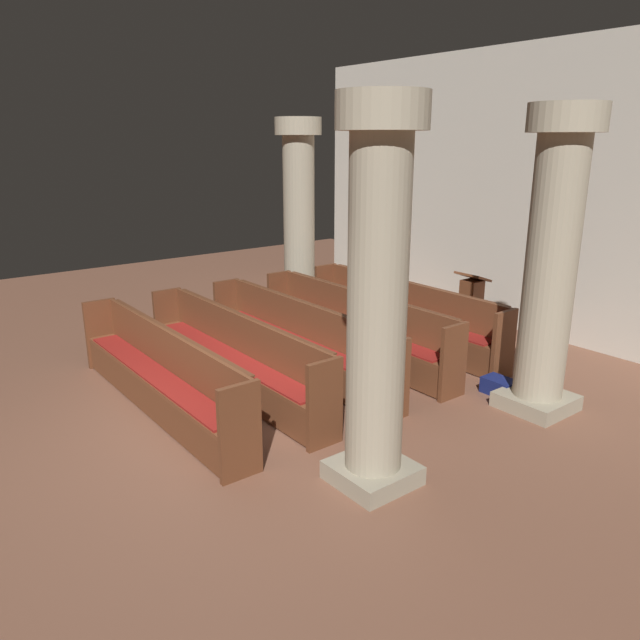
{
  "coord_description": "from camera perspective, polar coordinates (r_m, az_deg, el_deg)",
  "views": [
    {
      "loc": [
        5.52,
        -2.57,
        3.08
      ],
      "look_at": [
        -0.62,
        2.19,
        0.75
      ],
      "focal_mm": 34.02,
      "sensor_mm": 36.0,
      "label": 1
    }
  ],
  "objects": [
    {
      "name": "pillar_aisle_side",
      "position": [
        7.22,
        20.96,
        5.31
      ],
      "size": [
        0.82,
        0.82,
        3.44
      ],
      "color": "#9F967E",
      "rests_on": "ground"
    },
    {
      "name": "back_wall",
      "position": [
        10.3,
        19.97,
        11.09
      ],
      "size": [
        10.0,
        0.16,
        4.5
      ],
      "primitive_type": "cube",
      "color": "silver",
      "rests_on": "ground"
    },
    {
      "name": "pew_row_2",
      "position": [
        8.21,
        -2.09,
        -1.64
      ],
      "size": [
        3.83,
        0.46,
        0.95
      ],
      "color": "brown",
      "rests_on": "ground"
    },
    {
      "name": "pew_row_1",
      "position": [
        8.8,
        3.18,
        -0.39
      ],
      "size": [
        3.83,
        0.46,
        0.95
      ],
      "color": "brown",
      "rests_on": "ground"
    },
    {
      "name": "pew_row_3",
      "position": [
        7.71,
        -8.12,
        -3.06
      ],
      "size": [
        3.83,
        0.47,
        0.95
      ],
      "color": "brown",
      "rests_on": "ground"
    },
    {
      "name": "lectern",
      "position": [
        9.93,
        13.95,
        0.84
      ],
      "size": [
        0.48,
        0.45,
        1.08
      ],
      "color": "brown",
      "rests_on": "ground"
    },
    {
      "name": "kneeler_box_navy",
      "position": [
        7.96,
        16.51,
        -6.01
      ],
      "size": [
        0.4,
        0.27,
        0.2
      ],
      "primitive_type": "cube",
      "color": "navy",
      "rests_on": "ground"
    },
    {
      "name": "pew_row_4",
      "position": [
        7.3,
        -14.92,
        -4.6
      ],
      "size": [
        3.83,
        0.46,
        0.95
      ],
      "color": "brown",
      "rests_on": "ground"
    },
    {
      "name": "pillar_far_side",
      "position": [
        11.14,
        -1.99,
        10.04
      ],
      "size": [
        0.82,
        0.82,
        3.44
      ],
      "color": "#9F967E",
      "rests_on": "ground"
    },
    {
      "name": "pillar_aisle_rear",
      "position": [
        5.19,
        5.42,
        2.26
      ],
      "size": [
        0.75,
        0.75,
        3.44
      ],
      "color": "#9F967E",
      "rests_on": "ground"
    },
    {
      "name": "ground_plane",
      "position": [
        6.82,
        -11.64,
        -10.51
      ],
      "size": [
        19.2,
        19.2,
        0.0
      ],
      "primitive_type": "plane",
      "color": "brown"
    },
    {
      "name": "pew_row_0",
      "position": [
        9.46,
        7.75,
        0.7
      ],
      "size": [
        3.83,
        0.47,
        0.95
      ],
      "color": "brown",
      "rests_on": "ground"
    },
    {
      "name": "hymn_book",
      "position": [
        8.6,
        5.39,
        2.4
      ],
      "size": [
        0.15,
        0.19,
        0.04
      ],
      "primitive_type": "cube",
      "color": "navy",
      "rests_on": "pew_row_1"
    }
  ]
}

